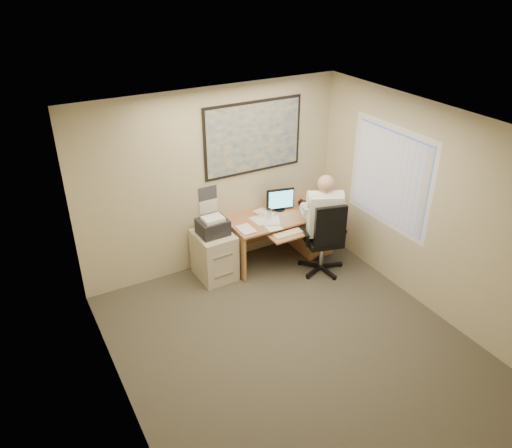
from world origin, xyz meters
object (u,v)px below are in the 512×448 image
desk (297,227)px  person (322,224)px  filing_cabinet (214,251)px  office_chair (325,251)px

desk → person: bearing=-86.4°
filing_cabinet → person: person is taller
person → office_chair: bearing=-54.2°
filing_cabinet → office_chair: bearing=-26.3°
desk → office_chair: size_ratio=1.36×
filing_cabinet → person: size_ratio=0.65×
office_chair → person: size_ratio=0.77×
desk → office_chair: bearing=-85.6°
desk → office_chair: office_chair is taller
filing_cabinet → office_chair: 1.63m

